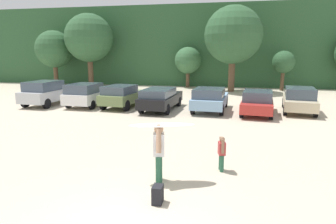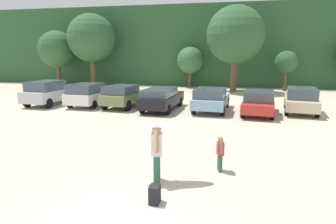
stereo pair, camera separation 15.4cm
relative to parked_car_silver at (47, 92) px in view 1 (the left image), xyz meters
The scene contains 17 objects.
hillside_ridge 22.83m from the parked_car_silver, 62.62° to the left, with size 108.00×12.00×8.87m, color #2D5633.
tree_far_left 13.83m from the parked_car_silver, 119.30° to the left, with size 4.10×4.10×6.15m.
tree_ridge_back 12.62m from the parked_car_silver, 101.00° to the left, with size 5.16×5.16×7.85m.
tree_center_right 15.74m from the parked_car_silver, 57.88° to the left, with size 2.85×2.85×4.32m.
tree_center_left 17.11m from the parked_car_silver, 38.64° to the left, with size 5.40×5.40×8.03m.
tree_right 21.68m from the parked_car_silver, 34.11° to the left, with size 2.17×2.17×3.89m.
parked_car_silver is the anchor object (origin of this frame).
parked_car_white 3.05m from the parked_car_silver, ahead, with size 2.13×4.59×1.61m.
parked_car_olive_green 5.59m from the parked_car_silver, ahead, with size 2.27×4.18×1.53m.
parked_car_black 8.33m from the parked_car_silver, ahead, with size 2.12×4.81×1.44m.
parked_car_sky_blue 11.48m from the parked_car_silver, ahead, with size 2.24×4.53×1.51m.
parked_car_red 14.34m from the parked_car_silver, ahead, with size 2.29×4.47×1.44m.
parked_car_champagne 16.97m from the parked_car_silver, ahead, with size 2.43×4.54×1.55m.
person_adult 15.27m from the parked_car_silver, 45.69° to the right, with size 0.39×0.83×1.68m.
person_child 15.79m from the parked_car_silver, 38.25° to the right, with size 0.25×0.48×1.10m.
surfboard_white 15.23m from the parked_car_silver, 45.13° to the right, with size 1.95×1.01×0.07m.
backpack_dropped 16.34m from the parked_car_silver, 48.05° to the right, with size 0.24×0.34×0.45m.
Camera 1 is at (2.08, -5.02, 3.60)m, focal length 31.33 mm.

